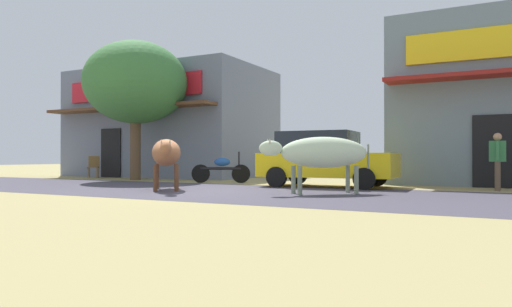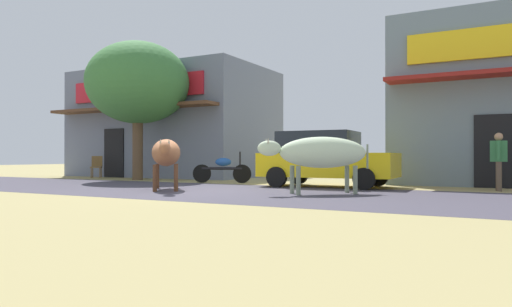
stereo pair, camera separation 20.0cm
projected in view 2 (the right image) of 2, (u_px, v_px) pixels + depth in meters
name	position (u px, v px, depth m)	size (l,w,h in m)	color
ground	(197.00, 190.00, 12.59)	(80.00, 80.00, 0.00)	tan
asphalt_road	(197.00, 190.00, 12.59)	(72.00, 5.56, 0.00)	#423E4B
storefront_left_cafe	(175.00, 124.00, 22.23)	(8.72, 6.21, 4.81)	slate
storefront_right_club	(510.00, 103.00, 15.63)	(6.92, 6.21, 5.35)	slate
roadside_tree	(138.00, 83.00, 18.18)	(3.93, 3.93, 5.30)	brown
parked_hatchback_car	(325.00, 158.00, 14.05)	(3.99, 2.08, 1.64)	gold
parked_motorcycle	(223.00, 169.00, 16.12)	(1.90, 0.82, 1.06)	black
cow_near_brown	(166.00, 153.00, 12.73)	(2.01, 2.38, 1.37)	#9D603C
cow_far_dark	(321.00, 153.00, 11.36)	(2.37, 2.16, 1.37)	beige
pedestrian_by_shop	(499.00, 157.00, 12.28)	(0.40, 0.61, 1.52)	brown
cafe_chair_near_tree	(97.00, 166.00, 20.02)	(0.62, 0.62, 0.92)	brown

